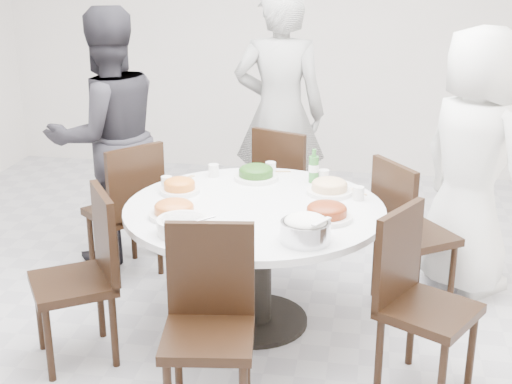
% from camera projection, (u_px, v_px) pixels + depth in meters
% --- Properties ---
extents(floor, '(6.00, 6.00, 0.01)m').
position_uv_depth(floor, '(254.00, 311.00, 4.46)').
color(floor, silver).
rests_on(floor, ground).
extents(wall_back, '(6.00, 0.01, 2.80)m').
position_uv_depth(wall_back, '(307.00, 30.00, 6.79)').
color(wall_back, white).
rests_on(wall_back, ground).
extents(dining_table, '(1.50, 1.50, 0.75)m').
position_uv_depth(dining_table, '(255.00, 266.00, 4.21)').
color(dining_table, white).
rests_on(dining_table, floor).
extents(chair_ne, '(0.58, 0.58, 0.95)m').
position_uv_depth(chair_ne, '(416.00, 233.00, 4.43)').
color(chair_ne, black).
rests_on(chair_ne, floor).
extents(chair_n, '(0.55, 0.55, 0.95)m').
position_uv_depth(chair_n, '(291.00, 189.00, 5.23)').
color(chair_n, black).
rests_on(chair_n, floor).
extents(chair_nw, '(0.59, 0.59, 0.95)m').
position_uv_depth(chair_nw, '(123.00, 209.00, 4.83)').
color(chair_nw, black).
rests_on(chair_nw, floor).
extents(chair_sw, '(0.58, 0.58, 0.95)m').
position_uv_depth(chair_sw, '(72.00, 280.00, 3.81)').
color(chair_sw, black).
rests_on(chair_sw, floor).
extents(chair_s, '(0.47, 0.47, 0.95)m').
position_uv_depth(chair_s, '(208.00, 333.00, 3.29)').
color(chair_s, black).
rests_on(chair_s, floor).
extents(chair_se, '(0.57, 0.57, 0.95)m').
position_uv_depth(chair_se, '(430.00, 307.00, 3.52)').
color(chair_se, black).
rests_on(chair_se, floor).
extents(diner_right, '(0.96, 1.00, 1.72)m').
position_uv_depth(diner_right, '(473.00, 162.00, 4.53)').
color(diner_right, white).
rests_on(diner_right, floor).
extents(diner_middle, '(0.72, 0.49, 1.91)m').
position_uv_depth(diner_middle, '(280.00, 114.00, 5.40)').
color(diner_middle, black).
rests_on(diner_middle, floor).
extents(diner_left, '(1.10, 1.08, 1.79)m').
position_uv_depth(diner_left, '(108.00, 137.00, 4.98)').
color(diner_left, black).
rests_on(diner_left, floor).
extents(dish_greens, '(0.28, 0.28, 0.07)m').
position_uv_depth(dish_greens, '(256.00, 174.00, 4.54)').
color(dish_greens, white).
rests_on(dish_greens, dining_table).
extents(dish_pale, '(0.28, 0.28, 0.07)m').
position_uv_depth(dish_pale, '(329.00, 188.00, 4.28)').
color(dish_pale, white).
rests_on(dish_pale, dining_table).
extents(dish_orange, '(0.24, 0.24, 0.06)m').
position_uv_depth(dish_orange, '(180.00, 188.00, 4.30)').
color(dish_orange, white).
rests_on(dish_orange, dining_table).
extents(dish_redbrown, '(0.28, 0.28, 0.07)m').
position_uv_depth(dish_redbrown, '(327.00, 213.00, 3.88)').
color(dish_redbrown, white).
rests_on(dish_redbrown, dining_table).
extents(dish_tofu, '(0.28, 0.28, 0.07)m').
position_uv_depth(dish_tofu, '(174.00, 211.00, 3.91)').
color(dish_tofu, white).
rests_on(dish_tofu, dining_table).
extents(rice_bowl, '(0.25, 0.25, 0.11)m').
position_uv_depth(rice_bowl, '(305.00, 232.00, 3.58)').
color(rice_bowl, silver).
rests_on(rice_bowl, dining_table).
extents(soup_bowl, '(0.27, 0.27, 0.08)m').
position_uv_depth(soup_bowl, '(182.00, 226.00, 3.69)').
color(soup_bowl, white).
rests_on(soup_bowl, dining_table).
extents(beverage_bottle, '(0.06, 0.06, 0.22)m').
position_uv_depth(beverage_bottle, '(314.00, 166.00, 4.46)').
color(beverage_bottle, '#2F752E').
rests_on(beverage_bottle, dining_table).
extents(tea_cups, '(0.07, 0.07, 0.08)m').
position_uv_depth(tea_cups, '(273.00, 169.00, 4.64)').
color(tea_cups, white).
rests_on(tea_cups, dining_table).
extents(chopsticks, '(0.24, 0.04, 0.01)m').
position_uv_depth(chopsticks, '(269.00, 170.00, 4.71)').
color(chopsticks, tan).
rests_on(chopsticks, dining_table).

